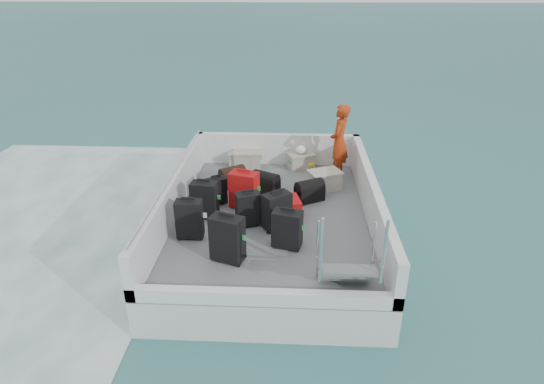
# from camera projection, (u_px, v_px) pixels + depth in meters

# --- Properties ---
(ground) EXTENTS (160.00, 160.00, 0.00)m
(ground) POSITION_uv_depth(u_px,v_px,m) (272.00, 244.00, 8.38)
(ground) COLOR #15494C
(ground) RESTS_ON ground
(wake_foam) EXTENTS (10.00, 10.00, 0.00)m
(wake_foam) POSITION_uv_depth(u_px,v_px,m) (19.00, 238.00, 8.59)
(wake_foam) COLOR white
(wake_foam) RESTS_ON ground
(ferry_hull) EXTENTS (3.60, 5.00, 0.60)m
(ferry_hull) POSITION_uv_depth(u_px,v_px,m) (272.00, 230.00, 8.25)
(ferry_hull) COLOR silver
(ferry_hull) RESTS_ON ground
(deck) EXTENTS (3.30, 4.70, 0.02)m
(deck) POSITION_uv_depth(u_px,v_px,m) (272.00, 215.00, 8.12)
(deck) COLOR slate
(deck) RESTS_ON ferry_hull
(deck_fittings) EXTENTS (3.60, 5.00, 0.90)m
(deck_fittings) POSITION_uv_depth(u_px,v_px,m) (291.00, 205.00, 7.65)
(deck_fittings) COLOR silver
(deck_fittings) RESTS_ON deck
(suitcase_0) EXTENTS (0.43, 0.26, 0.66)m
(suitcase_0) POSITION_uv_depth(u_px,v_px,m) (190.00, 220.00, 7.28)
(suitcase_0) COLOR black
(suitcase_0) RESTS_ON deck
(suitcase_1) EXTENTS (0.47, 0.31, 0.67)m
(suitcase_1) POSITION_uv_depth(u_px,v_px,m) (205.00, 200.00, 7.88)
(suitcase_1) COLOR black
(suitcase_1) RESTS_ON deck
(suitcase_2) EXTENTS (0.41, 0.37, 0.52)m
(suitcase_2) POSITION_uv_depth(u_px,v_px,m) (216.00, 191.00, 8.38)
(suitcase_2) COLOR black
(suitcase_2) RESTS_ON deck
(suitcase_3) EXTENTS (0.54, 0.43, 0.73)m
(suitcase_3) POSITION_uv_depth(u_px,v_px,m) (227.00, 239.00, 6.68)
(suitcase_3) COLOR black
(suitcase_3) RESTS_ON deck
(suitcase_4) EXTENTS (0.46, 0.36, 0.60)m
(suitcase_4) POSITION_uv_depth(u_px,v_px,m) (248.00, 209.00, 7.66)
(suitcase_4) COLOR black
(suitcase_4) RESTS_ON deck
(suitcase_5) EXTENTS (0.56, 0.43, 0.69)m
(suitcase_5) POSITION_uv_depth(u_px,v_px,m) (244.00, 190.00, 8.23)
(suitcase_5) COLOR #B30D11
(suitcase_5) RESTS_ON deck
(suitcase_6) EXTENTS (0.50, 0.37, 0.62)m
(suitcase_6) POSITION_uv_depth(u_px,v_px,m) (287.00, 230.00, 7.03)
(suitcase_6) COLOR black
(suitcase_6) RESTS_ON deck
(suitcase_7) EXTENTS (0.52, 0.48, 0.64)m
(suitcase_7) POSITION_uv_depth(u_px,v_px,m) (277.00, 211.00, 7.55)
(suitcase_7) COLOR black
(suitcase_7) RESTS_ON deck
(suitcase_8) EXTENTS (0.82, 0.64, 0.29)m
(suitcase_8) POSITION_uv_depth(u_px,v_px,m) (279.00, 207.00, 8.08)
(suitcase_8) COLOR #B30D11
(suitcase_8) RESTS_ON deck
(duffel_0) EXTENTS (0.59, 0.53, 0.32)m
(duffel_0) POSITION_uv_depth(u_px,v_px,m) (233.00, 179.00, 9.15)
(duffel_0) COLOR black
(duffel_0) RESTS_ON deck
(duffel_1) EXTENTS (0.60, 0.51, 0.32)m
(duffel_1) POSITION_uv_depth(u_px,v_px,m) (266.00, 184.00, 8.91)
(duffel_1) COLOR black
(duffel_1) RESTS_ON deck
(duffel_2) EXTENTS (0.60, 0.52, 0.32)m
(duffel_2) POSITION_uv_depth(u_px,v_px,m) (309.00, 193.00, 8.56)
(duffel_2) COLOR black
(duffel_2) RESTS_ON deck
(crate_0) EXTENTS (0.54, 0.39, 0.31)m
(crate_0) POSITION_uv_depth(u_px,v_px,m) (242.00, 160.00, 10.06)
(crate_0) COLOR #B0AE9A
(crate_0) RESTS_ON deck
(crate_1) EXTENTS (0.61, 0.44, 0.35)m
(crate_1) POSITION_uv_depth(u_px,v_px,m) (247.00, 160.00, 10.05)
(crate_1) COLOR #B0AE9A
(crate_1) RESTS_ON deck
(crate_2) EXTENTS (0.61, 0.51, 0.31)m
(crate_2) POSITION_uv_depth(u_px,v_px,m) (301.00, 161.00, 10.01)
(crate_2) COLOR #B0AE9A
(crate_2) RESTS_ON deck
(crate_3) EXTENTS (0.69, 0.60, 0.35)m
(crate_3) POSITION_uv_depth(u_px,v_px,m) (325.00, 181.00, 9.02)
(crate_3) COLOR #B0AE9A
(crate_3) RESTS_ON deck
(yellow_bag) EXTENTS (0.28, 0.26, 0.22)m
(yellow_bag) POSITION_uv_depth(u_px,v_px,m) (309.00, 163.00, 10.02)
(yellow_bag) COLOR yellow
(yellow_bag) RESTS_ON deck
(white_bag) EXTENTS (0.24, 0.24, 0.18)m
(white_bag) POSITION_uv_depth(u_px,v_px,m) (301.00, 151.00, 9.90)
(white_bag) COLOR white
(white_bag) RESTS_ON crate_2
(passenger) EXTENTS (0.53, 0.66, 1.55)m
(passenger) POSITION_uv_depth(u_px,v_px,m) (339.00, 142.00, 9.32)
(passenger) COLOR #E64515
(passenger) RESTS_ON deck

